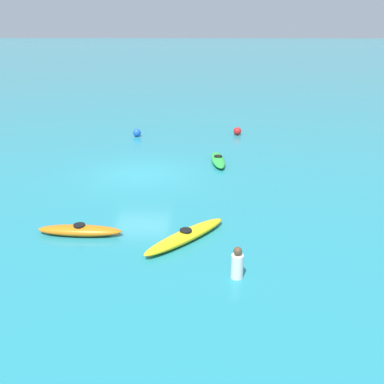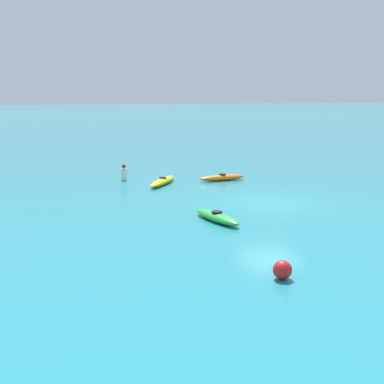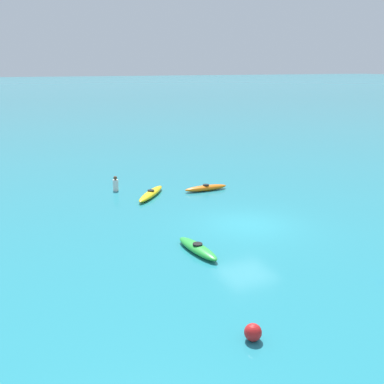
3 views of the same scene
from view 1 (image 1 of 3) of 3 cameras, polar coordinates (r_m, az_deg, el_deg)
name	(u,v)px [view 1 (image 1 of 3)]	position (r m, az deg, el deg)	size (l,w,h in m)	color
ground_plane	(140,174)	(19.24, -6.87, 2.33)	(600.00, 600.00, 0.00)	teal
kayak_yellow	(186,236)	(13.13, -0.83, -5.82)	(2.94, 2.58, 0.37)	yellow
kayak_orange	(80,230)	(13.92, -14.64, -4.94)	(0.58, 2.65, 0.37)	orange
kayak_green	(218,160)	(20.74, 3.46, 4.28)	(2.69, 0.89, 0.37)	green
buoy_blue	(137,133)	(26.19, -7.31, 7.81)	(0.47, 0.47, 0.47)	blue
buoy_red	(237,131)	(26.50, 6.03, 8.02)	(0.48, 0.48, 0.48)	red
person_near_shore	(237,264)	(11.26, 6.01, -9.50)	(0.40, 0.40, 0.88)	silver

